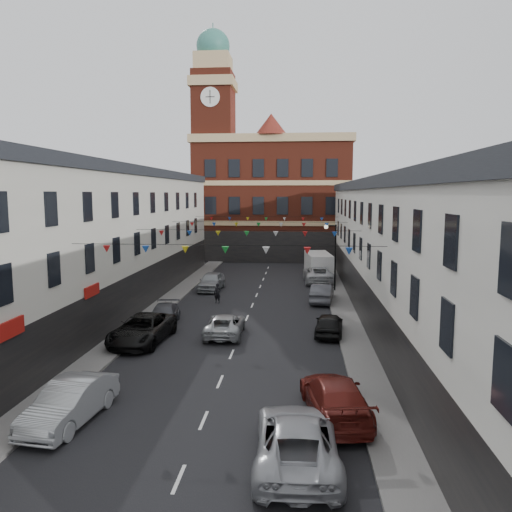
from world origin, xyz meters
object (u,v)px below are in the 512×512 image
(car_right_b, at_px, (297,440))
(car_left_d, at_px, (164,315))
(car_right_d, at_px, (329,324))
(car_right_e, at_px, (322,293))
(car_left_b, at_px, (70,402))
(pedestrian, at_px, (217,293))
(moving_car, at_px, (225,325))
(white_van, at_px, (318,266))
(street_lamp, at_px, (333,248))
(car_left_c, at_px, (142,329))
(car_left_e, at_px, (212,281))
(car_right_c, at_px, (335,397))
(car_right_f, at_px, (318,274))

(car_right_b, bearing_deg, car_left_d, -63.15)
(car_right_d, bearing_deg, car_right_e, -84.36)
(car_right_d, bearing_deg, car_right_b, 88.33)
(car_left_b, relative_size, pedestrian, 3.05)
(moving_car, height_order, pedestrian, pedestrian)
(moving_car, bearing_deg, pedestrian, -78.79)
(car_left_d, height_order, pedestrian, pedestrian)
(car_right_d, bearing_deg, white_van, -84.70)
(street_lamp, xyz_separation_m, white_van, (-0.95, 7.01, -2.60))
(pedestrian, bearing_deg, car_left_c, -86.64)
(car_right_b, bearing_deg, car_left_e, -76.21)
(car_left_c, bearing_deg, car_left_b, -83.57)
(car_left_b, xyz_separation_m, car_left_c, (-0.46, 10.27, 0.01))
(car_right_b, relative_size, car_right_d, 1.40)
(car_left_b, distance_m, car_right_c, 10.20)
(car_left_d, bearing_deg, car_left_c, -97.83)
(car_right_d, bearing_deg, street_lamp, -88.77)
(moving_car, bearing_deg, car_left_c, 21.69)
(car_right_b, relative_size, pedestrian, 3.62)
(white_van, bearing_deg, car_left_c, -121.21)
(car_right_c, bearing_deg, car_right_f, -98.02)
(car_left_e, relative_size, white_van, 0.81)
(car_right_e, xyz_separation_m, pedestrian, (-8.33, -1.04, 0.03))
(street_lamp, bearing_deg, car_right_d, -94.35)
(car_left_d, bearing_deg, white_van, 54.38)
(car_right_f, bearing_deg, pedestrian, 47.07)
(car_left_c, relative_size, car_right_d, 1.41)
(car_left_b, xyz_separation_m, car_right_e, (10.53, 22.20, -0.04))
(car_left_e, xyz_separation_m, car_right_b, (7.86, -28.61, -0.02))
(car_left_e, relative_size, moving_car, 1.00)
(car_right_b, relative_size, moving_car, 1.20)
(car_left_e, relative_size, car_right_c, 0.87)
(car_right_b, bearing_deg, car_right_c, -114.05)
(car_left_b, relative_size, car_left_c, 0.84)
(street_lamp, bearing_deg, car_right_b, -95.86)
(car_right_f, bearing_deg, car_left_e, 22.73)
(car_left_d, relative_size, white_van, 0.76)
(street_lamp, relative_size, white_van, 1.01)
(white_van, bearing_deg, car_right_e, -96.32)
(car_right_d, xyz_separation_m, car_right_f, (0.00, 18.39, 0.12))
(car_right_c, bearing_deg, car_right_d, -99.37)
(car_left_d, height_order, car_right_b, car_right_b)
(moving_car, bearing_deg, street_lamp, -118.42)
(car_left_e, height_order, car_right_f, car_right_f)
(pedestrian, bearing_deg, car_right_e, 24.22)
(car_left_b, relative_size, white_van, 0.82)
(car_right_b, relative_size, car_right_f, 0.97)
(car_right_b, height_order, car_right_f, car_right_f)
(street_lamp, height_order, car_left_b, street_lamp)
(street_lamp, distance_m, car_right_c, 25.45)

